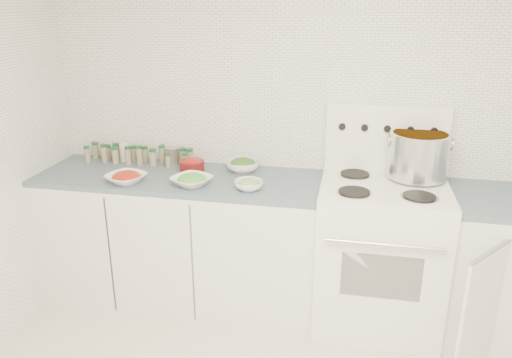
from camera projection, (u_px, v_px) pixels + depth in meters
name	position (u px, v px, depth m)	size (l,w,h in m)	color
room_walls	(276.00, 125.00, 1.77)	(3.54, 3.04, 2.52)	white
counter_left	(182.00, 238.00, 3.40)	(1.85, 0.62, 0.90)	white
stove	(379.00, 250.00, 3.13)	(0.76, 0.70, 1.36)	white
stock_pot	(418.00, 153.00, 3.05)	(0.38, 0.36, 0.28)	silver
bowl_tomato	(126.00, 178.00, 3.11)	(0.30, 0.30, 0.08)	white
bowl_snowpea	(192.00, 180.00, 3.06)	(0.31, 0.31, 0.08)	white
bowl_broccoli	(243.00, 165.00, 3.33)	(0.25, 0.25, 0.09)	white
bowl_zucchini	(249.00, 184.00, 3.00)	(0.19, 0.19, 0.07)	white
bowl_pepper	(192.00, 165.00, 3.29)	(0.16, 0.16, 0.10)	#570F0F
salt_canister	(124.00, 152.00, 3.53)	(0.06, 0.06, 0.12)	white
tin_can	(172.00, 156.00, 3.47)	(0.09, 0.09, 0.11)	gray
spice_cluster	(138.00, 155.00, 3.49)	(0.77, 0.15, 0.13)	gray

